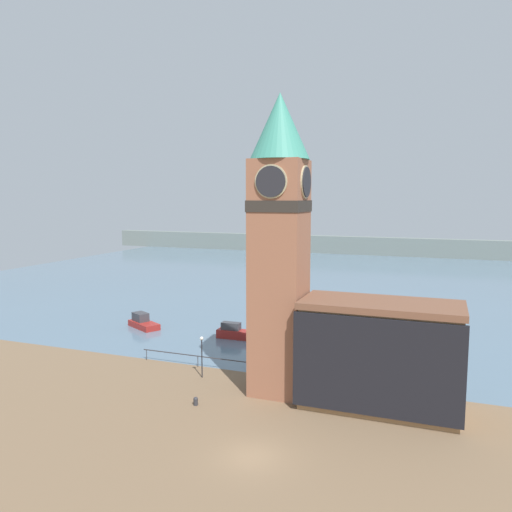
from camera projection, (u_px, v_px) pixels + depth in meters
ground_plane at (252, 457)px, 31.05m from camera, size 160.00×160.00×0.00m
water at (385, 278)px, 99.75m from camera, size 160.00×120.00×0.00m
far_shoreline at (401, 247)px, 136.63m from camera, size 180.00×3.00×5.00m
pier_railing at (198, 357)px, 47.42m from camera, size 11.99×0.08×1.09m
clock_tower at (279, 238)px, 40.05m from camera, size 4.75×4.75×24.21m
pier_building at (380, 355)px, 37.86m from camera, size 12.06×5.75×8.28m
boat_near at (237, 333)px, 57.04m from camera, size 4.93×1.57×1.80m
boat_far at (143, 322)px, 61.84m from camera, size 5.06×3.96×1.75m
mooring_bollard_near at (196, 401)px, 38.74m from camera, size 0.37×0.37×0.67m
lamp_post at (202, 349)px, 44.44m from camera, size 0.32×0.32×3.76m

